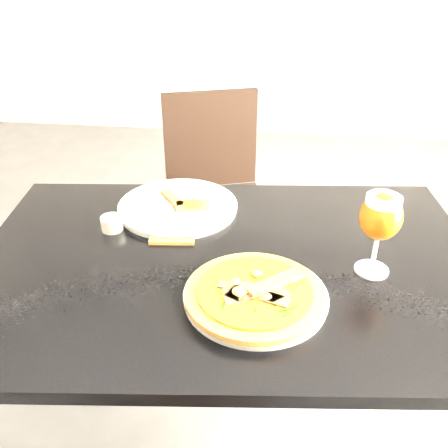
# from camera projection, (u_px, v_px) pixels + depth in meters

# --- Properties ---
(dining_table) EXTENTS (1.28, 0.92, 0.75)m
(dining_table) POSITION_uv_depth(u_px,v_px,m) (228.00, 290.00, 1.22)
(dining_table) COLOR black
(dining_table) RESTS_ON ground
(chair_far) EXTENTS (0.51, 0.51, 0.88)m
(chair_far) POSITION_uv_depth(u_px,v_px,m) (216.00, 194.00, 2.06)
(chair_far) COLOR black
(chair_far) RESTS_ON ground
(plate_main) EXTENTS (0.35, 0.35, 0.02)m
(plate_main) POSITION_uv_depth(u_px,v_px,m) (256.00, 297.00, 1.04)
(plate_main) COLOR silver
(plate_main) RESTS_ON dining_table
(pizza) EXTENTS (0.29, 0.29, 0.03)m
(pizza) POSITION_uv_depth(u_px,v_px,m) (255.00, 292.00, 1.03)
(pizza) COLOR olive
(pizza) RESTS_ON plate_main
(plate_second) EXTENTS (0.40, 0.40, 0.02)m
(plate_second) POSITION_uv_depth(u_px,v_px,m) (178.00, 207.00, 1.38)
(plate_second) COLOR silver
(plate_second) RESTS_ON dining_table
(crust_scraps) EXTENTS (0.16, 0.12, 0.01)m
(crust_scraps) POSITION_uv_depth(u_px,v_px,m) (186.00, 203.00, 1.37)
(crust_scraps) COLOR olive
(crust_scraps) RESTS_ON plate_second
(loose_crust) EXTENTS (0.11, 0.04, 0.01)m
(loose_crust) POSITION_uv_depth(u_px,v_px,m) (172.00, 241.00, 1.24)
(loose_crust) COLOR olive
(loose_crust) RESTS_ON dining_table
(sauce_cup) EXTENTS (0.06, 0.06, 0.04)m
(sauce_cup) POSITION_uv_depth(u_px,v_px,m) (112.00, 223.00, 1.29)
(sauce_cup) COLOR beige
(sauce_cup) RESTS_ON dining_table
(beer_glass) EXTENTS (0.09, 0.09, 0.20)m
(beer_glass) POSITION_uv_depth(u_px,v_px,m) (381.00, 217.00, 1.07)
(beer_glass) COLOR white
(beer_glass) RESTS_ON dining_table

